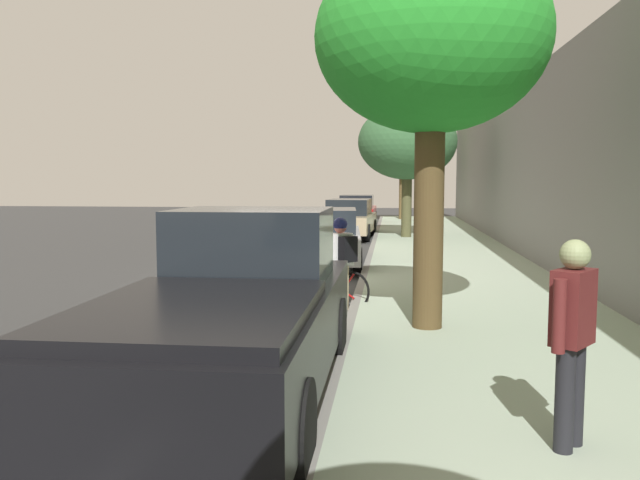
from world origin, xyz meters
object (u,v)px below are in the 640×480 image
parked_sedan_tan_far (349,219)px  street_tree_corner (403,148)px  street_tree_far_end (407,142)px  parked_sedan_red_farthest (357,211)px  pedestrian_on_phone (572,331)px  parked_pickup_black_second (236,314)px  parked_sedan_silver_mid (326,238)px  bicycle_at_curb (331,286)px  cyclist_with_backpack (341,255)px  street_tree_mid_block (432,41)px

parked_sedan_tan_far → street_tree_corner: bearing=77.6°
street_tree_far_end → street_tree_corner: size_ratio=0.91×
parked_sedan_red_farthest → pedestrian_on_phone: size_ratio=2.64×
street_tree_far_end → street_tree_corner: (-0.00, 10.72, 0.31)m
parked_pickup_black_second → street_tree_corner: bearing=85.7°
parked_sedan_silver_mid → bicycle_at_curb: 5.19m
parked_sedan_tan_far → cyclist_with_backpack: bearing=-86.7°
street_tree_far_end → parked_sedan_red_farthest: bearing=106.9°
parked_sedan_silver_mid → cyclist_with_backpack: (0.85, -5.61, 0.24)m
parked_sedan_tan_far → street_tree_corner: size_ratio=0.84×
parked_sedan_silver_mid → bicycle_at_curb: parked_sedan_silver_mid is taller
parked_sedan_red_farthest → street_tree_mid_block: bearing=-84.2°
parked_sedan_red_farthest → street_tree_corner: bearing=56.1°
parked_pickup_black_second → parked_sedan_tan_far: bearing=90.2°
parked_sedan_red_farthest → parked_sedan_silver_mid: bearing=-90.0°
parked_sedan_silver_mid → street_tree_far_end: bearing=73.0°
parked_pickup_black_second → parked_sedan_tan_far: 18.37m
parked_pickup_black_second → parked_sedan_silver_mid: (-0.13, 10.22, -0.15)m
parked_sedan_silver_mid → street_tree_mid_block: 8.43m
parked_pickup_black_second → street_tree_mid_block: street_tree_mid_block is taller
cyclist_with_backpack → street_tree_corner: street_tree_corner is taller
street_tree_far_end → street_tree_mid_block: bearing=-90.0°
parked_sedan_tan_far → street_tree_mid_block: (2.18, -15.51, 3.45)m
bicycle_at_curb → street_tree_corner: (1.60, 23.18, 3.60)m
parked_pickup_black_second → street_tree_far_end: 17.88m
street_tree_far_end → pedestrian_on_phone: size_ratio=2.93×
parked_sedan_silver_mid → parked_pickup_black_second: bearing=-89.3°
parked_sedan_red_farthest → street_tree_mid_block: 22.45m
parked_sedan_silver_mid → street_tree_mid_block: bearing=-73.1°
bicycle_at_curb → parked_sedan_silver_mid: bearing=97.1°
bicycle_at_curb → street_tree_mid_block: 4.72m
bicycle_at_curb → cyclist_with_backpack: size_ratio=0.89×
bicycle_at_curb → parked_sedan_red_farthest: bearing=91.8°
street_tree_corner → pedestrian_on_phone: street_tree_corner is taller
parked_sedan_red_farthest → pedestrian_on_phone: 26.36m
parked_pickup_black_second → bicycle_at_curb: (0.51, 5.08, -0.54)m
parked_sedan_tan_far → bicycle_at_curb: (0.57, -13.29, -0.40)m
parked_sedan_silver_mid → street_tree_mid_block: (2.24, -7.36, 3.45)m
parked_sedan_red_farthest → cyclist_with_backpack: size_ratio=2.70×
cyclist_with_backpack → street_tree_mid_block: (1.39, -1.75, 3.21)m
street_tree_far_end → pedestrian_on_phone: (0.90, -18.79, -2.54)m
parked_sedan_silver_mid → street_tree_corner: size_ratio=0.84×
parked_pickup_black_second → parked_sedan_tan_far: size_ratio=1.18×
parked_sedan_red_farthest → street_tree_mid_block: size_ratio=0.81×
parked_pickup_black_second → parked_sedan_tan_far: (-0.06, 18.37, -0.15)m
bicycle_at_curb → cyclist_with_backpack: cyclist_with_backpack is taller
parked_sedan_tan_far → cyclist_with_backpack: 13.78m
parked_pickup_black_second → bicycle_at_curb: size_ratio=3.64×
parked_sedan_tan_far → street_tree_mid_block: street_tree_mid_block is taller
parked_pickup_black_second → street_tree_corner: 28.51m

